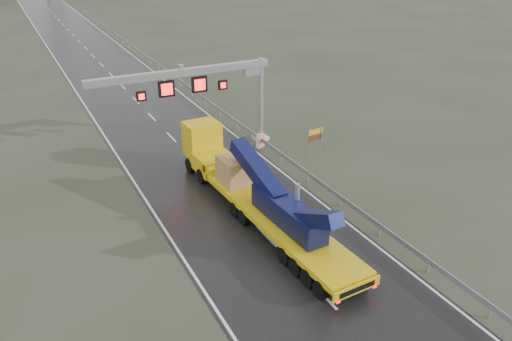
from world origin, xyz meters
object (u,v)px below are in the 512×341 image
heavy_haul_truck (246,182)px  striped_barrier (260,141)px  sign_gantry (208,84)px  exit_sign_pair (316,137)px

heavy_haul_truck → striped_barrier: bearing=54.2°
sign_gantry → exit_sign_pair: sign_gantry is taller
exit_sign_pair → striped_barrier: bearing=118.2°
exit_sign_pair → heavy_haul_truck: bearing=-160.5°
heavy_haul_truck → exit_sign_pair: heavy_haul_truck is taller
heavy_haul_truck → striped_barrier: heavy_haul_truck is taller
sign_gantry → striped_barrier: (3.95, -1.58, -5.02)m
sign_gantry → exit_sign_pair: 9.62m
exit_sign_pair → striped_barrier: (-2.95, 3.91, -1.17)m
exit_sign_pair → sign_gantry: bearing=132.7°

